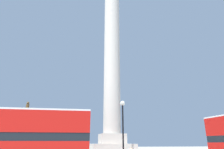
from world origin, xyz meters
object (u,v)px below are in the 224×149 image
object	(u,v)px
monument_column	(112,77)
bus_a	(18,138)
street_lamp	(123,127)
equestrian_statue	(22,145)

from	to	relation	value
monument_column	bus_a	bearing A→B (deg)	-145.81
street_lamp	equestrian_statue	bearing A→B (deg)	148.97
monument_column	equestrian_statue	xyz separation A→B (m)	(-9.15, 2.30, -7.41)
monument_column	equestrian_statue	size ratio (longest dim) A/B	4.14
equestrian_statue	bus_a	bearing A→B (deg)	-110.02
street_lamp	bus_a	bearing A→B (deg)	-165.71
equestrian_statue	street_lamp	xyz separation A→B (m)	(9.42, -5.66, 1.56)
bus_a	street_lamp	xyz separation A→B (m)	(8.35, 2.13, 1.01)
bus_a	equestrian_statue	distance (m)	7.88
monument_column	street_lamp	size ratio (longest dim) A/B	4.58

